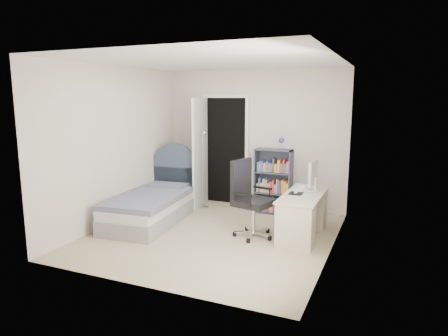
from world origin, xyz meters
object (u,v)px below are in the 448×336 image
at_px(bed, 153,204).
at_px(office_chair, 249,194).
at_px(floor_lamp, 203,177).
at_px(nightstand, 192,183).
at_px(desk, 303,213).
at_px(bookcase, 274,184).

xyz_separation_m(bed, office_chair, (1.68, -0.06, 0.35)).
bearing_deg(floor_lamp, nightstand, 138.90).
relative_size(desk, office_chair, 1.18).
distance_m(floor_lamp, desk, 2.16).
bearing_deg(bed, floor_lamp, 66.23).
height_order(nightstand, desk, desk).
bearing_deg(bed, bookcase, 34.97).
bearing_deg(bookcase, nightstand, 174.08).
bearing_deg(desk, bed, -175.13).
bearing_deg(floor_lamp, bookcase, 9.15).
bearing_deg(nightstand, floor_lamp, -41.10).
xyz_separation_m(bed, floor_lamp, (0.43, 0.99, 0.31)).
height_order(nightstand, office_chair, office_chair).
distance_m(desk, office_chair, 0.84).
bearing_deg(nightstand, bed, -89.92).
bearing_deg(desk, nightstand, 154.53).
height_order(bookcase, office_chair, bookcase).
xyz_separation_m(floor_lamp, bookcase, (1.27, 0.20, -0.07)).
bearing_deg(office_chair, desk, 19.73).
bearing_deg(floor_lamp, office_chair, -40.03).
xyz_separation_m(bookcase, office_chair, (-0.02, -1.25, 0.10)).
bearing_deg(nightstand, office_chair, -40.31).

